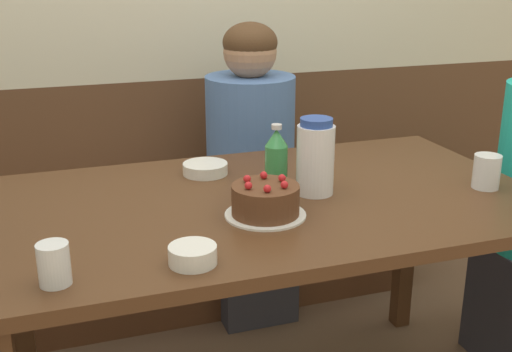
# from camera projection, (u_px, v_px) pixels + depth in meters

# --- Properties ---
(back_wall) EXTENTS (4.80, 0.04, 2.50)m
(back_wall) POSITION_uv_depth(u_px,v_px,m) (182.00, 1.00, 2.59)
(back_wall) COLOR brown
(back_wall) RESTS_ON ground_plane
(bench_seat) EXTENTS (1.84, 0.38, 0.46)m
(bench_seat) POSITION_uv_depth(u_px,v_px,m) (202.00, 253.00, 2.72)
(bench_seat) COLOR #56331E
(bench_seat) RESTS_ON ground_plane
(dining_table) EXTENTS (1.52, 0.89, 0.77)m
(dining_table) POSITION_uv_depth(u_px,v_px,m) (269.00, 226.00, 1.83)
(dining_table) COLOR #4C2D19
(dining_table) RESTS_ON ground_plane
(birthday_cake) EXTENTS (0.21, 0.21, 0.10)m
(birthday_cake) POSITION_uv_depth(u_px,v_px,m) (265.00, 201.00, 1.66)
(birthday_cake) COLOR white
(birthday_cake) RESTS_ON dining_table
(water_pitcher) EXTENTS (0.11, 0.11, 0.22)m
(water_pitcher) POSITION_uv_depth(u_px,v_px,m) (315.00, 157.00, 1.80)
(water_pitcher) COLOR white
(water_pitcher) RESTS_ON dining_table
(soju_bottle) EXTENTS (0.07, 0.07, 0.19)m
(soju_bottle) POSITION_uv_depth(u_px,v_px,m) (276.00, 159.00, 1.84)
(soju_bottle) COLOR #388E4C
(soju_bottle) RESTS_ON dining_table
(bowl_soup_white) EXTENTS (0.11, 0.11, 0.04)m
(bowl_soup_white) POSITION_uv_depth(u_px,v_px,m) (193.00, 255.00, 1.40)
(bowl_soup_white) COLOR white
(bowl_soup_white) RESTS_ON dining_table
(bowl_rice_small) EXTENTS (0.14, 0.14, 0.04)m
(bowl_rice_small) POSITION_uv_depth(u_px,v_px,m) (205.00, 169.00, 1.99)
(bowl_rice_small) COLOR white
(bowl_rice_small) RESTS_ON dining_table
(glass_water_tall) EXTENTS (0.07, 0.07, 0.09)m
(glass_water_tall) POSITION_uv_depth(u_px,v_px,m) (54.00, 264.00, 1.31)
(glass_water_tall) COLOR silver
(glass_water_tall) RESTS_ON dining_table
(glass_tumbler_short) EXTENTS (0.08, 0.08, 0.10)m
(glass_tumbler_short) POSITION_uv_depth(u_px,v_px,m) (487.00, 172.00, 1.86)
(glass_tumbler_short) COLOR silver
(glass_tumbler_short) RESTS_ON dining_table
(person_teal_shirt) EXTENTS (0.34, 0.34, 1.19)m
(person_teal_shirt) POSITION_uv_depth(u_px,v_px,m) (250.00, 179.00, 2.55)
(person_teal_shirt) COLOR #33333D
(person_teal_shirt) RESTS_ON ground_plane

